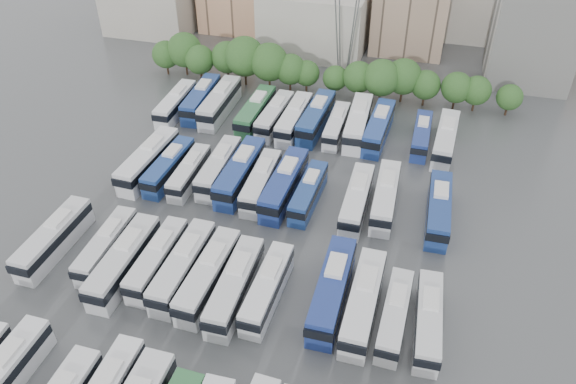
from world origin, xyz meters
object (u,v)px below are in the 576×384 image
(bus_r1_s6, at_px, (209,275))
(bus_r2_s11, at_px, (385,196))
(bus_r1_s4, at_px, (157,259))
(bus_r3_s4, at_px, (256,111))
(bus_r2_s5, at_px, (240,172))
(bus_r2_s3, at_px, (189,172))
(bus_r1_s10, at_px, (332,289))
(bus_r2_s2, at_px, (169,166))
(bus_r0_s2, at_px, (1,377))
(bus_r2_s4, at_px, (219,167))
(bus_r1_s5, at_px, (183,266))
(bus_r3_s12, at_px, (421,135))
(bus_r2_s13, at_px, (439,209))
(bus_r3_s13, at_px, (446,139))
(bus_r3_s9, at_px, (358,122))
(bus_r1_s2, at_px, (106,246))
(bus_r1_s0, at_px, (54,238))
(bus_r2_s8, at_px, (308,192))
(bus_r2_s7, at_px, (284,184))
(bus_r3_s2, at_px, (220,102))
(bus_r2_s10, at_px, (357,199))
(bus_r1_s13, at_px, (428,320))
(bus_r3_s8, at_px, (336,125))
(bus_r3_s6, at_px, (294,118))
(bus_r1_s8, at_px, (267,288))
(bus_r2_s6, at_px, (261,182))
(bus_r3_s1, at_px, (201,99))
(bus_r3_s0, at_px, (176,103))
(bus_r1_s3, at_px, (124,261))
(bus_r1_s7, at_px, (235,286))
(bus_r1_s11, at_px, (363,302))
(bus_r3_s10, at_px, (379,127))
(apartment_tower, at_px, (541,8))

(bus_r1_s6, distance_m, bus_r2_s11, 25.31)
(bus_r1_s4, relative_size, bus_r3_s4, 0.91)
(bus_r2_s5, bearing_deg, bus_r2_s3, -167.57)
(bus_r1_s6, bearing_deg, bus_r3_s4, 102.04)
(bus_r1_s10, distance_m, bus_r2_s2, 31.29)
(bus_r0_s2, bearing_deg, bus_r2_s4, 80.00)
(bus_r1_s5, xyz_separation_m, bus_r3_s12, (22.86, 35.49, -0.25))
(bus_r2_s13, bearing_deg, bus_r3_s13, 88.74)
(bus_r2_s5, relative_size, bus_r3_s9, 0.99)
(bus_r1_s4, bearing_deg, bus_r0_s2, -110.47)
(bus_r1_s5, height_order, bus_r2_s11, bus_r1_s5)
(bus_r1_s2, distance_m, bus_r1_s4, 6.71)
(bus_r1_s0, height_order, bus_r3_s9, bus_r3_s9)
(bus_r1_s5, relative_size, bus_r2_s8, 1.12)
(bus_r1_s2, bearing_deg, bus_r1_s0, -175.54)
(bus_r2_s5, distance_m, bus_r2_s13, 26.41)
(bus_r2_s7, xyz_separation_m, bus_r3_s2, (-16.36, 18.86, 0.02))
(bus_r2_s13, xyz_separation_m, bus_r3_s12, (-3.60, 17.59, -0.24))
(bus_r2_s8, distance_m, bus_r2_s10, 6.35)
(bus_r1_s13, relative_size, bus_r2_s11, 0.92)
(bus_r2_s10, xyz_separation_m, bus_r3_s8, (-6.32, 17.82, -0.22))
(bus_r2_s11, xyz_separation_m, bus_r3_s6, (-16.49, 16.10, 0.03))
(bus_r1_s6, relative_size, bus_r3_s6, 1.00)
(bus_r3_s12, bearing_deg, bus_r2_s4, -148.04)
(bus_r2_s10, bearing_deg, bus_r2_s3, 179.18)
(bus_r1_s6, height_order, bus_r2_s8, bus_r1_s6)
(bus_r1_s0, height_order, bus_r1_s6, bus_r1_s6)
(bus_r2_s2, height_order, bus_r3_s9, bus_r3_s9)
(bus_r1_s8, height_order, bus_r3_s2, bus_r3_s2)
(bus_r2_s5, distance_m, bus_r2_s6, 3.52)
(bus_r2_s7, xyz_separation_m, bus_r3_s4, (-9.85, 17.71, -0.08))
(bus_r1_s10, xyz_separation_m, bus_r2_s5, (-16.46, 17.63, 0.02))
(bus_r3_s13, bearing_deg, bus_r2_s4, -148.90)
(bus_r2_s4, distance_m, bus_r3_s1, 20.48)
(bus_r3_s8, bearing_deg, bus_r3_s0, -179.46)
(bus_r1_s3, height_order, bus_r3_s4, bus_r1_s3)
(bus_r1_s13, height_order, bus_r2_s11, bus_r2_s11)
(bus_r1_s2, relative_size, bus_r2_s8, 1.00)
(bus_r1_s4, distance_m, bus_r1_s13, 29.91)
(bus_r1_s7, bearing_deg, bus_r2_s5, 107.34)
(bus_r2_s10, relative_size, bus_r3_s6, 0.98)
(bus_r3_s6, bearing_deg, bus_r1_s0, -118.40)
(bus_r1_s11, distance_m, bus_r2_s4, 29.88)
(bus_r1_s11, distance_m, bus_r3_s10, 35.55)
(bus_r2_s2, height_order, bus_r3_s8, bus_r2_s2)
(bus_r2_s7, relative_size, bus_r3_s8, 1.23)
(bus_r3_s0, distance_m, bus_r3_s6, 19.99)
(apartment_tower, bearing_deg, bus_r3_s13, -113.48)
(bus_r0_s2, bearing_deg, bus_r2_s13, 44.62)
(bus_r1_s6, height_order, bus_r1_s11, bus_r1_s11)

